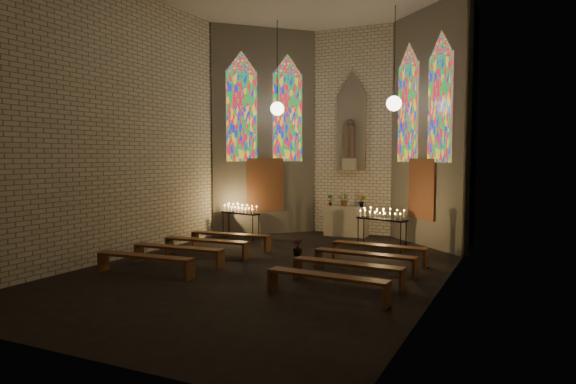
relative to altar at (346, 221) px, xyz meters
The scene contains 17 objects.
floor 5.47m from the altar, 90.00° to the right, with size 12.00×12.00×0.00m, color black.
room 3.83m from the altar, 90.00° to the right, with size 8.22×12.43×7.00m.
altar is the anchor object (origin of this frame).
flower_vase_left 0.89m from the altar, behind, with size 0.20×0.14×0.39m, color #4C723F.
flower_vase_center 0.72m from the altar, 135.79° to the left, with size 0.38×0.33×0.42m, color #4C723F.
flower_vase_right 0.88m from the altar, ahead, with size 0.21×0.17×0.38m, color #4C723F.
aisle_flower_pot 3.86m from the altar, 90.51° to the right, with size 0.26×0.26×0.46m, color #4C723F.
votive_stand_left 3.56m from the altar, 145.54° to the right, with size 1.48×0.68×1.06m.
votive_stand_right 2.68m from the altar, 48.59° to the right, with size 1.56×0.82×1.12m.
pew_left_0 4.38m from the altar, 119.86° to the right, with size 2.42×0.49×0.46m.
pew_right_0 4.38m from the altar, 60.14° to the right, with size 2.42×0.49×0.46m.
pew_left_1 5.46m from the altar, 113.57° to the right, with size 2.42×0.49×0.46m.
pew_right_1 5.46m from the altar, 66.43° to the right, with size 2.42×0.49×0.46m.
pew_left_2 6.57m from the altar, 109.39° to the right, with size 2.42×0.49×0.46m.
pew_right_2 6.57m from the altar, 70.61° to the right, with size 2.42×0.49×0.46m.
pew_left_3 7.71m from the altar, 106.43° to the right, with size 2.42×0.49×0.46m.
pew_right_3 7.71m from the altar, 73.57° to the right, with size 2.42×0.49×0.46m.
Camera 1 is at (5.61, -10.79, 2.67)m, focal length 32.00 mm.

